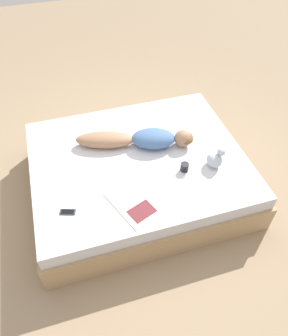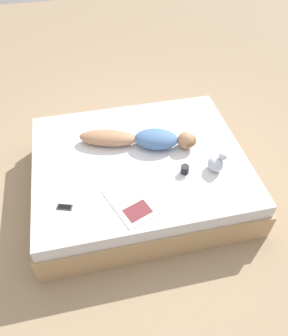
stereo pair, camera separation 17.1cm
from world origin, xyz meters
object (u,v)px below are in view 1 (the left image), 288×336
coffee_mug (185,167)px  cell_phone (68,212)px  person (140,139)px  open_magazine (134,203)px

coffee_mug → cell_phone: size_ratio=0.74×
person → coffee_mug: person is taller
coffee_mug → person: bearing=-146.9°
coffee_mug → open_magazine: bearing=-67.3°
open_magazine → cell_phone: bearing=-118.4°
open_magazine → cell_phone: size_ratio=3.95×
coffee_mug → cell_phone: 1.21m
open_magazine → coffee_mug: (-0.25, 0.60, 0.04)m
open_magazine → coffee_mug: 0.65m
person → cell_phone: (0.67, -0.88, -0.08)m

